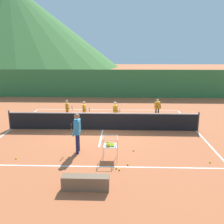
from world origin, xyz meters
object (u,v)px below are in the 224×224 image
Objects in this scene: instructor at (77,129)px; tennis_ball_8 at (106,134)px; tennis_net at (103,121)px; student_3 at (157,107)px; tennis_ball_0 at (134,150)px; tennis_ball_4 at (16,158)px; tennis_ball_7 at (93,134)px; student_1 at (84,110)px; tennis_ball_3 at (210,162)px; tennis_ball_9 at (119,170)px; student_2 at (115,111)px; tennis_ball_6 at (128,164)px; tennis_ball_5 at (86,133)px; courtside_bench at (86,183)px; tennis_ball_2 at (116,168)px; ball_cart at (110,145)px; student_0 at (67,108)px.

instructor is 25.34× the size of tennis_ball_8.
student_3 is at bearing 37.65° from tennis_net.
tennis_ball_0 is 1.00× the size of tennis_ball_4.
tennis_ball_7 is 1.00× the size of tennis_ball_8.
student_1 is 7.91m from tennis_ball_3.
student_2 is at bearing 92.64° from tennis_ball_9.
tennis_ball_6 is at bearing -64.45° from tennis_ball_7.
tennis_ball_6 is at bearing -106.50° from student_3.
tennis_ball_6 is (2.10, -3.64, 0.00)m from tennis_ball_5.
courtside_bench is (1.08, -7.54, -0.55)m from student_1.
tennis_ball_2 is at bearing -143.50° from tennis_ball_6.
tennis_ball_7 is (-1.00, 2.97, -0.56)m from ball_cart.
tennis_ball_0 is 2.60m from tennis_ball_8.
tennis_ball_0 is 1.87m from tennis_ball_2.
tennis_ball_5 is 0.39m from tennis_ball_7.
tennis_ball_0 is 3.26m from tennis_ball_5.
student_3 reaches higher than tennis_ball_0.
tennis_ball_7 is 0.05× the size of courtside_bench.
student_1 is 5.21m from tennis_ball_0.
tennis_ball_4 is at bearing 169.61° from tennis_ball_2.
tennis_ball_0 is (2.75, -4.36, -0.75)m from student_1.
tennis_ball_4 and tennis_ball_8 have the same top height.
tennis_ball_9 is at bearing -125.89° from tennis_ball_6.
tennis_ball_8 is (-1.36, 2.22, 0.00)m from tennis_ball_0.
tennis_ball_9 is at bearing -78.89° from tennis_net.
tennis_ball_9 is (4.20, -0.87, 0.00)m from tennis_ball_4.
ball_cart is 13.22× the size of tennis_ball_9.
instructor is 2.82m from tennis_ball_8.
instructor is 1.32× the size of student_0.
tennis_ball_8 is at bearing -0.30° from tennis_ball_5.
instructor is 2.50m from tennis_ball_2.
instructor reaches higher than student_2.
tennis_ball_8 is at bearing 42.85° from tennis_ball_4.
ball_cart is (2.85, -5.50, -0.19)m from student_0.
ball_cart is at bearing 74.23° from courtside_bench.
ball_cart is at bearing -62.59° from student_0.
tennis_ball_9 is at bearing -79.56° from tennis_ball_8.
tennis_ball_9 is (1.81, -1.66, -1.00)m from instructor.
tennis_ball_8 is at bearing 86.64° from courtside_bench.
student_3 is at bearing 73.50° from tennis_ball_6.
tennis_ball_8 is at bearing 121.43° from tennis_ball_0.
student_1 is at bearing -165.71° from student_3.
student_1 is at bearing 122.27° from tennis_ball_0.
tennis_ball_3 is 5.42m from tennis_ball_8.
student_1 is 19.14× the size of tennis_ball_9.
student_1 is 19.14× the size of tennis_ball_7.
student_3 is 18.56× the size of tennis_ball_2.
courtside_bench is at bearing -35.10° from tennis_ball_4.
tennis_ball_2 is at bearing -73.39° from ball_cart.
tennis_ball_0 is at bearing -58.57° from tennis_ball_8.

